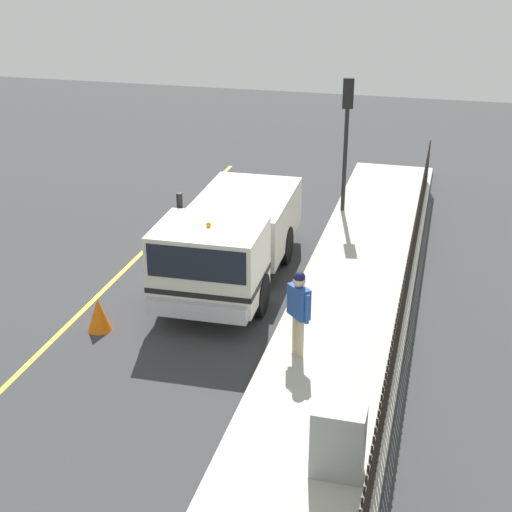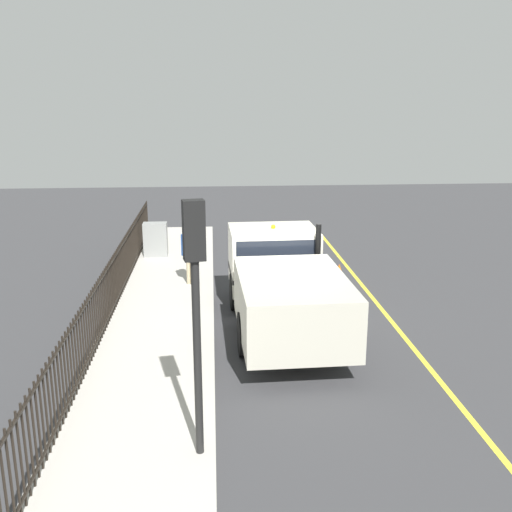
# 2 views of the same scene
# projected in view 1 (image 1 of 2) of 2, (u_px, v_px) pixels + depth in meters

# --- Properties ---
(ground_plane) EXTENTS (46.96, 46.96, 0.00)m
(ground_plane) POSITION_uv_depth(u_px,v_px,m) (223.00, 287.00, 17.62)
(ground_plane) COLOR #38383A
(ground_plane) RESTS_ON ground
(sidewalk_slab) EXTENTS (2.65, 21.35, 0.16)m
(sidewalk_slab) POSITION_uv_depth(u_px,v_px,m) (352.00, 299.00, 16.87)
(sidewalk_slab) COLOR #B7B2A8
(sidewalk_slab) RESTS_ON ground
(lane_marking) EXTENTS (0.12, 19.21, 0.01)m
(lane_marking) POSITION_uv_depth(u_px,v_px,m) (119.00, 275.00, 18.26)
(lane_marking) COLOR yellow
(lane_marking) RESTS_ON ground
(work_truck) EXTENTS (2.45, 6.08, 2.42)m
(work_truck) POSITION_uv_depth(u_px,v_px,m) (229.00, 239.00, 17.26)
(work_truck) COLOR silver
(work_truck) RESTS_ON ground
(worker_standing) EXTENTS (0.52, 0.52, 1.78)m
(worker_standing) POSITION_uv_depth(u_px,v_px,m) (299.00, 305.00, 14.08)
(worker_standing) COLOR #264C99
(worker_standing) RESTS_ON sidewalk_slab
(iron_fence) EXTENTS (0.04, 18.18, 1.40)m
(iron_fence) POSITION_uv_depth(u_px,v_px,m) (408.00, 274.00, 16.27)
(iron_fence) COLOR black
(iron_fence) RESTS_ON sidewalk_slab
(traffic_light_near) EXTENTS (0.33, 0.26, 3.90)m
(traffic_light_near) POSITION_uv_depth(u_px,v_px,m) (347.00, 118.00, 20.93)
(traffic_light_near) COLOR black
(traffic_light_near) RESTS_ON sidewalk_slab
(utility_cabinet) EXTENTS (0.80, 0.45, 1.16)m
(utility_cabinet) POSITION_uv_depth(u_px,v_px,m) (338.00, 443.00, 11.09)
(utility_cabinet) COLOR gray
(utility_cabinet) RESTS_ON sidewalk_slab
(traffic_cone) EXTENTS (0.51, 0.51, 0.73)m
(traffic_cone) POSITION_uv_depth(u_px,v_px,m) (99.00, 314.00, 15.60)
(traffic_cone) COLOR orange
(traffic_cone) RESTS_ON ground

